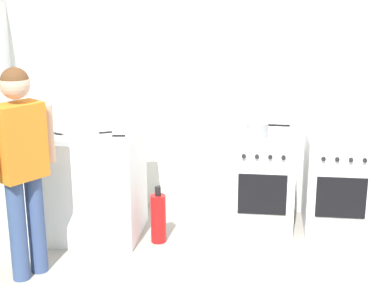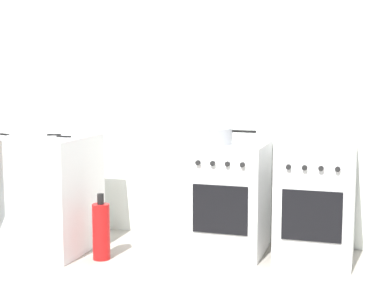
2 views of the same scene
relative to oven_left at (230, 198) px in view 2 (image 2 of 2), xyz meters
name	(u,v)px [view 2 (image 2 of 2)]	position (x,y,z in m)	size (l,w,h in m)	color
back_wall	(200,83)	(-0.35, 0.37, 0.87)	(6.00, 0.10, 2.60)	silver
counter_unit	(12,191)	(-1.70, -0.38, 0.02)	(1.30, 0.70, 0.90)	silver
oven_left	(230,198)	(0.00, 0.00, 0.00)	(0.55, 0.62, 0.85)	white
oven_right	(316,203)	(0.66, 0.00, 0.00)	(0.56, 0.62, 0.85)	white
pot	(220,136)	(-0.06, -0.08, 0.49)	(0.38, 0.20, 0.12)	gray
knife_carving	(52,137)	(-1.30, -0.41, 0.48)	(0.33, 0.08, 0.01)	silver
knife_chef	(65,135)	(-1.27, -0.27, 0.48)	(0.30, 0.15, 0.01)	silver
knife_paring	(7,135)	(-1.71, -0.41, 0.48)	(0.20, 0.11, 0.01)	silver
fire_extinguisher	(101,231)	(-0.87, -0.48, -0.21)	(0.13, 0.13, 0.50)	red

